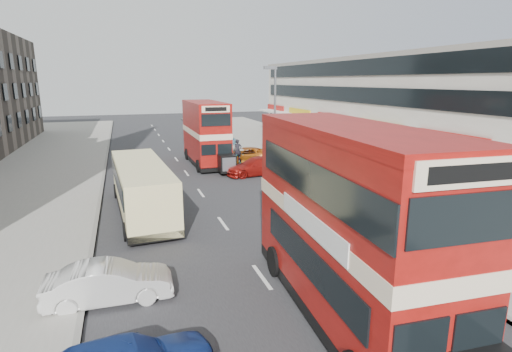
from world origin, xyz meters
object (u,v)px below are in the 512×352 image
object	(u,v)px
car_right_c	(220,141)
bus_main	(349,222)
car_right_a	(257,166)
cyclist	(238,157)
car_left_front	(109,283)
pedestrian_near	(311,170)
car_right_b	(245,155)
coach	(142,186)
street_lamp	(274,111)
bus_second	(206,133)

from	to	relation	value
car_right_c	bus_main	bearing A→B (deg)	-4.24
car_right_a	cyclist	bearing A→B (deg)	-179.98
bus_main	car_left_front	distance (m)	7.91
car_right_a	pedestrian_near	world-z (taller)	pedestrian_near
bus_main	car_right_b	size ratio (longest dim) A/B	2.20
coach	pedestrian_near	bearing A→B (deg)	9.71
car_left_front	cyclist	distance (m)	22.00
street_lamp	bus_second	bearing A→B (deg)	130.92
pedestrian_near	coach	bearing A→B (deg)	17.36
bus_second	cyclist	bearing A→B (deg)	151.02
bus_main	coach	bearing A→B (deg)	-62.06
car_right_c	coach	bearing A→B (deg)	-21.34
coach	pedestrian_near	size ratio (longest dim) A/B	5.58
car_right_c	cyclist	world-z (taller)	cyclist
car_right_c	pedestrian_near	distance (m)	18.53
bus_main	car_right_a	world-z (taller)	bus_main
car_left_front	car_right_b	bearing A→B (deg)	-26.15
bus_second	cyclist	size ratio (longest dim) A/B	4.21
street_lamp	coach	bearing A→B (deg)	-145.52
car_left_front	pedestrian_near	distance (m)	17.40
street_lamp	car_left_front	bearing A→B (deg)	-126.37
street_lamp	pedestrian_near	distance (m)	5.84
coach	car_right_b	xyz separation A→B (m)	(9.31, 11.66, -0.86)
car_right_c	pedestrian_near	size ratio (longest dim) A/B	1.96
car_right_b	pedestrian_near	size ratio (longest dim) A/B	2.67
street_lamp	bus_main	world-z (taller)	street_lamp
street_lamp	coach	world-z (taller)	street_lamp
bus_second	car_left_front	bearing A→B (deg)	69.99
street_lamp	coach	xyz separation A→B (m)	(-10.26, -7.04, -3.27)
bus_second	car_right_b	xyz separation A→B (m)	(3.35, -0.34, -2.07)
car_right_a	coach	bearing A→B (deg)	-57.88
coach	car_left_front	world-z (taller)	coach
street_lamp	bus_main	size ratio (longest dim) A/B	0.78
bus_second	cyclist	distance (m)	3.41
bus_second	pedestrian_near	world-z (taller)	bus_second
cyclist	car_right_b	bearing A→B (deg)	45.05
bus_second	car_right_a	world-z (taller)	bus_second
car_right_b	car_right_a	bearing A→B (deg)	-3.04
car_right_c	pedestrian_near	bearing A→B (deg)	8.84
street_lamp	coach	size ratio (longest dim) A/B	0.83
bus_main	coach	world-z (taller)	bus_main
car_right_b	cyclist	world-z (taller)	cyclist
bus_main	car_right_c	bearing A→B (deg)	-93.26
street_lamp	car_right_b	world-z (taller)	street_lamp
car_left_front	car_right_c	size ratio (longest dim) A/B	1.16
car_left_front	car_right_b	distance (m)	23.29
cyclist	car_left_front	bearing A→B (deg)	-119.05
bus_main	coach	xyz separation A→B (m)	(-5.44, 11.91, -1.46)
bus_main	car_right_b	world-z (taller)	bus_main
car_left_front	car_right_c	xyz separation A→B (m)	(10.82, 30.08, -0.07)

